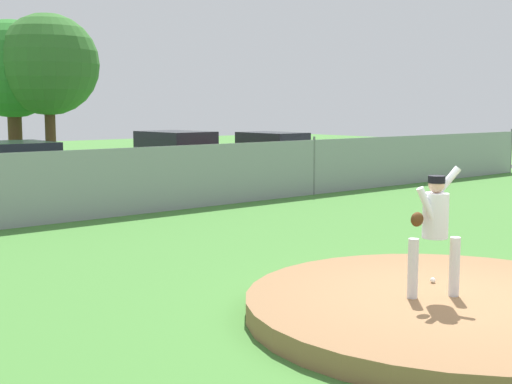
# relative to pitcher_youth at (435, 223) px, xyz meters

# --- Properties ---
(ground_plane) EXTENTS (80.00, 80.00, 0.00)m
(ground_plane) POSITION_rel_pitcher_youth_xyz_m (0.19, 5.83, -1.21)
(ground_plane) COLOR #427A33
(asphalt_strip) EXTENTS (44.00, 7.00, 0.01)m
(asphalt_strip) POSITION_rel_pitcher_youth_xyz_m (0.19, 14.33, -1.21)
(asphalt_strip) COLOR #2B2B2D
(asphalt_strip) RESTS_ON ground_plane
(pitchers_mound) EXTENTS (5.23, 5.23, 0.27)m
(pitchers_mound) POSITION_rel_pitcher_youth_xyz_m (0.19, -0.17, -1.08)
(pitchers_mound) COLOR olive
(pitchers_mound) RESTS_ON ground_plane
(pitcher_youth) EXTENTS (0.78, 0.41, 1.64)m
(pitcher_youth) POSITION_rel_pitcher_youth_xyz_m (0.00, 0.00, 0.00)
(pitcher_youth) COLOR silver
(pitcher_youth) RESTS_ON pitchers_mound
(baseball) EXTENTS (0.07, 0.07, 0.07)m
(baseball) POSITION_rel_pitcher_youth_xyz_m (0.59, 0.42, -0.91)
(baseball) COLOR white
(baseball) RESTS_ON pitchers_mound
(chainlink_fence) EXTENTS (37.04, 0.07, 1.76)m
(chainlink_fence) POSITION_rel_pitcher_youth_xyz_m (0.19, 9.83, -0.38)
(chainlink_fence) COLOR gray
(chainlink_fence) RESTS_ON ground_plane
(parked_car_teal) EXTENTS (1.98, 4.12, 1.68)m
(parked_car_teal) POSITION_rel_pitcher_youth_xyz_m (0.08, 13.86, -0.42)
(parked_car_teal) COLOR #146066
(parked_car_teal) RESTS_ON ground_plane
(parked_car_red) EXTENTS (2.05, 4.59, 1.83)m
(parked_car_red) POSITION_rel_pitcher_youth_xyz_m (5.66, 14.45, -0.35)
(parked_car_red) COLOR #A81919
(parked_car_red) RESTS_ON ground_plane
(parked_car_white) EXTENTS (1.82, 4.64, 1.68)m
(parked_car_white) POSITION_rel_pitcher_youth_xyz_m (10.11, 14.64, -0.41)
(parked_car_white) COLOR silver
(parked_car_white) RESTS_ON ground_plane
(traffic_cone_orange) EXTENTS (0.40, 0.40, 0.55)m
(traffic_cone_orange) POSITION_rel_pitcher_youth_xyz_m (7.82, 16.37, -0.95)
(traffic_cone_orange) COLOR orange
(traffic_cone_orange) RESTS_ON asphalt_strip
(tree_broad_left) EXTENTS (4.13, 4.13, 6.29)m
(tree_broad_left) POSITION_rel_pitcher_youth_xyz_m (4.05, 24.40, 2.98)
(tree_broad_left) COLOR #4C331E
(tree_broad_left) RESTS_ON ground_plane
(tree_bushy_near) EXTENTS (4.24, 4.24, 6.51)m
(tree_bushy_near) POSITION_rel_pitcher_youth_xyz_m (5.07, 23.12, 3.16)
(tree_bushy_near) COLOR #4C331E
(tree_bushy_near) RESTS_ON ground_plane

